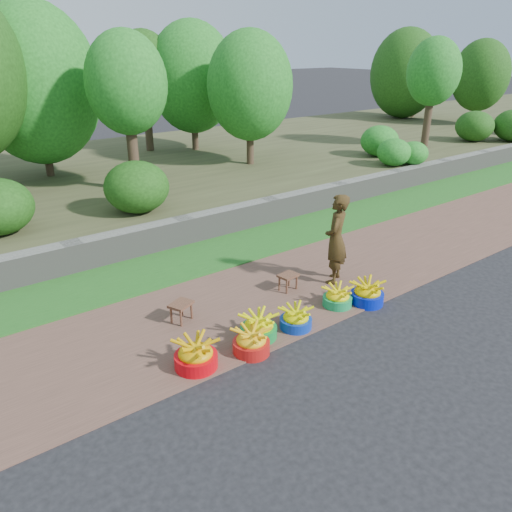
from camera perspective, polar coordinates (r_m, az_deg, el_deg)
ground_plane at (r=7.30m, az=8.07°, el=-8.10°), size 120.00×120.00×0.00m
dirt_shoulder at (r=8.09m, az=1.84°, el=-4.45°), size 80.00×2.50×0.02m
grass_verge at (r=9.58m, az=-5.68°, el=0.05°), size 80.00×1.50×0.04m
retaining_wall at (r=10.17m, az=-8.27°, el=2.87°), size 80.00×0.35×0.55m
earth_bank at (r=14.49m, az=-17.93°, el=8.02°), size 80.00×10.00×0.50m
vegetation at (r=13.31m, az=-20.16°, el=16.91°), size 34.42×8.73×4.70m
basin_a at (r=6.37m, az=-6.90°, el=-11.21°), size 0.54×0.54×0.41m
basin_b at (r=6.61m, az=-0.55°, el=-9.79°), size 0.49×0.49×0.37m
basin_c at (r=6.91m, az=0.31°, el=-8.17°), size 0.51×0.51×0.38m
basin_d at (r=7.15m, az=4.57°, el=-7.19°), size 0.46×0.46×0.34m
basin_e at (r=7.81m, az=9.30°, el=-4.70°), size 0.45×0.45×0.34m
basin_f at (r=7.97m, az=12.61°, el=-4.19°), size 0.51×0.51×0.38m
stool_left at (r=7.32m, az=-8.56°, el=-5.75°), size 0.40×0.36×0.29m
stool_right at (r=8.15m, az=3.69°, el=-2.47°), size 0.34×0.28×0.28m
vendor_woman at (r=8.34m, az=9.13°, el=1.92°), size 0.66×0.62×1.52m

